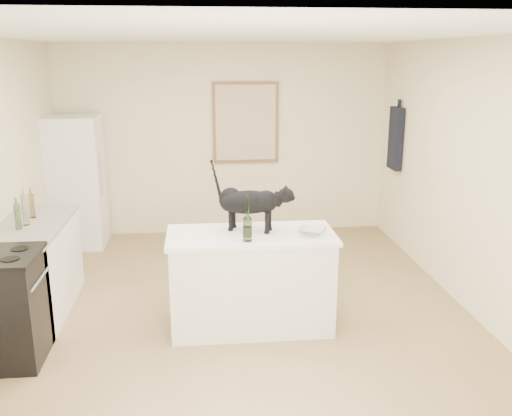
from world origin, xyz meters
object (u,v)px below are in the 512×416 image
(wine_bottle, at_px, (247,221))
(glass_bowl, at_px, (312,232))
(stove, at_px, (4,309))
(fridge, at_px, (76,182))
(black_cat, at_px, (249,205))

(wine_bottle, height_order, glass_bowl, wine_bottle)
(glass_bowl, bearing_deg, stove, -173.43)
(stove, xyz_separation_m, wine_bottle, (2.00, 0.20, 0.63))
(fridge, bearing_deg, wine_bottle, -54.01)
(glass_bowl, bearing_deg, fridge, 134.20)
(stove, relative_size, black_cat, 1.33)
(stove, bearing_deg, wine_bottle, 5.58)
(glass_bowl, bearing_deg, wine_bottle, -170.06)
(black_cat, bearing_deg, stove, -145.86)
(stove, bearing_deg, glass_bowl, 6.57)
(stove, relative_size, glass_bowl, 3.51)
(stove, distance_m, fridge, 2.98)
(wine_bottle, bearing_deg, glass_bowl, 9.94)
(glass_bowl, bearing_deg, black_cat, 160.11)
(stove, distance_m, glass_bowl, 2.64)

